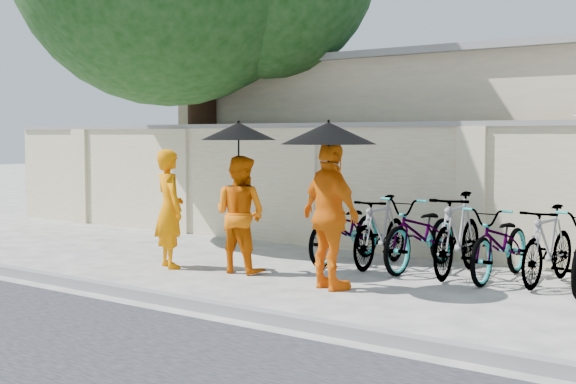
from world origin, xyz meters
The scene contains 15 objects.
ground centered at (0.00, 0.00, 0.00)m, with size 80.00×80.00×0.00m, color beige.
kerb centered at (0.00, -1.70, 0.06)m, with size 40.00×0.16×0.12m, color gray.
compound_wall centered at (1.00, 3.20, 1.00)m, with size 20.00×0.30×2.00m, color beige.
building_behind centered at (2.00, 7.00, 1.60)m, with size 14.00×6.00×3.20m, color beige.
monk_left centered at (-1.21, 0.08, 0.84)m, with size 0.61×0.40×1.68m, color orange.
monk_center centered at (-0.15, 0.38, 0.80)m, with size 0.78×0.60×1.60m, color #DE6105.
parasol_center centered at (-0.10, 0.30, 1.92)m, with size 1.02×1.02×1.14m.
monk_right centered at (1.52, 0.12, 0.90)m, with size 1.06×0.44×1.81m, color orange.
parasol_right centered at (1.54, 0.04, 1.89)m, with size 1.16×1.16×1.00m.
bike_0 centered at (0.53, 1.97, 0.50)m, with size 0.67×1.92×1.01m, color gray.
bike_1 centered at (1.12, 1.95, 0.51)m, with size 0.48×1.69×1.01m, color gray.
bike_2 centered at (1.72, 2.07, 0.52)m, with size 0.69×1.97×1.04m, color gray.
bike_3 centered at (2.31, 1.96, 0.56)m, with size 0.52×1.85×1.11m, color gray.
bike_4 centered at (2.91, 1.99, 0.48)m, with size 0.64×1.84×0.97m, color gray.
bike_5 centered at (3.50, 2.04, 0.50)m, with size 0.47×1.66×1.00m, color gray.
Camera 1 is at (6.99, -7.81, 1.86)m, focal length 50.00 mm.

